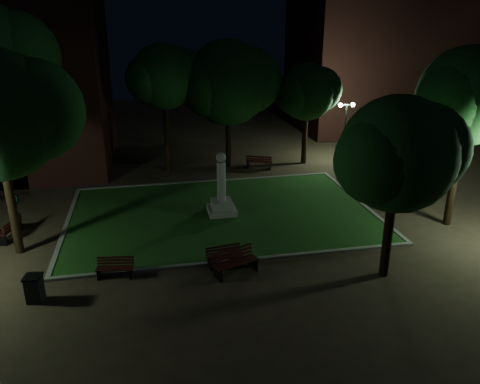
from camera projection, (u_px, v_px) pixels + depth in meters
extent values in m
plane|color=#3F3022|center=(229.00, 230.00, 22.12)|extent=(80.00, 80.00, 0.00)
cube|color=#214E19|center=(222.00, 214.00, 23.95)|extent=(15.00, 10.00, 0.08)
cube|color=slate|center=(242.00, 260.00, 19.25)|extent=(15.40, 0.20, 0.12)
cube|color=slate|center=(208.00, 181.00, 28.63)|extent=(15.40, 0.20, 0.12)
cube|color=slate|center=(66.00, 225.00, 22.52)|extent=(0.20, 10.00, 0.12)
cube|color=slate|center=(360.00, 202.00, 25.36)|extent=(0.20, 10.00, 0.12)
cube|color=gray|center=(222.00, 210.00, 23.88)|extent=(1.40, 1.40, 0.30)
cube|color=gray|center=(222.00, 204.00, 23.76)|extent=(1.00, 1.00, 0.40)
cylinder|color=gray|center=(221.00, 181.00, 23.34)|extent=(0.44, 0.44, 2.00)
sphere|color=gray|center=(221.00, 157.00, 22.91)|extent=(0.50, 0.50, 0.50)
cube|color=#4B1F1B|center=(386.00, 60.00, 41.79)|extent=(16.00, 10.00, 12.00)
cylinder|color=black|center=(12.00, 205.00, 19.32)|extent=(0.36, 0.36, 4.36)
sphere|color=#205622|center=(32.00, 111.00, 18.41)|extent=(4.13, 4.13, 4.13)
cylinder|color=black|center=(167.00, 135.00, 30.07)|extent=(0.36, 0.36, 4.84)
sphere|color=#205622|center=(164.00, 77.00, 28.81)|extent=(4.09, 4.09, 4.09)
sphere|color=#205622|center=(180.00, 74.00, 29.15)|extent=(3.27, 3.27, 3.27)
sphere|color=#205622|center=(150.00, 79.00, 28.41)|extent=(3.07, 3.07, 3.07)
cylinder|color=black|center=(228.00, 138.00, 31.04)|extent=(0.36, 0.36, 3.96)
sphere|color=#205622|center=(228.00, 83.00, 29.79)|extent=(5.45, 5.45, 5.45)
sphere|color=#205622|center=(248.00, 80.00, 30.20)|extent=(4.36, 4.36, 4.36)
sphere|color=#205622|center=(212.00, 85.00, 29.35)|extent=(4.09, 4.09, 4.09)
cylinder|color=black|center=(305.00, 137.00, 31.86)|extent=(0.36, 0.36, 3.76)
sphere|color=#205622|center=(307.00, 92.00, 30.82)|extent=(3.77, 3.77, 3.77)
sphere|color=#205622|center=(319.00, 90.00, 31.14)|extent=(3.02, 3.02, 3.02)
sphere|color=#205622|center=(297.00, 94.00, 30.44)|extent=(2.83, 2.83, 2.83)
cylinder|color=black|center=(454.00, 177.00, 22.00)|extent=(0.36, 0.36, 4.86)
sphere|color=#205622|center=(468.00, 96.00, 20.70)|extent=(4.44, 4.44, 4.44)
sphere|color=#205622|center=(454.00, 100.00, 20.29)|extent=(3.33, 3.33, 3.33)
cylinder|color=black|center=(388.00, 233.00, 17.68)|extent=(0.36, 0.36, 3.61)
sphere|color=#205622|center=(398.00, 154.00, 16.61)|extent=(4.25, 4.25, 4.25)
sphere|color=#205622|center=(422.00, 149.00, 16.96)|extent=(3.40, 3.40, 3.40)
sphere|color=#205622|center=(379.00, 161.00, 16.21)|extent=(3.18, 3.18, 3.18)
sphere|color=#205622|center=(15.00, 56.00, 24.83)|extent=(4.76, 4.76, 4.76)
cylinder|color=black|center=(345.00, 133.00, 32.44)|extent=(0.12, 0.12, 3.93)
cylinder|color=black|center=(347.00, 105.00, 31.76)|extent=(0.90, 0.08, 0.08)
sphere|color=#D8FFD8|center=(341.00, 105.00, 31.67)|extent=(0.28, 0.28, 0.28)
sphere|color=#D8FFD8|center=(353.00, 105.00, 31.84)|extent=(0.28, 0.28, 0.28)
cube|color=black|center=(210.00, 264.00, 18.68)|extent=(0.13, 0.51, 0.41)
cube|color=black|center=(240.00, 258.00, 19.10)|extent=(0.13, 0.51, 0.41)
cube|color=black|center=(227.00, 259.00, 18.64)|extent=(1.47, 0.31, 0.04)
cube|color=black|center=(226.00, 257.00, 18.75)|extent=(1.47, 0.31, 0.04)
cube|color=black|center=(225.00, 256.00, 18.87)|extent=(1.47, 0.31, 0.04)
cube|color=black|center=(223.00, 254.00, 18.98)|extent=(1.47, 0.31, 0.04)
cube|color=black|center=(223.00, 252.00, 19.00)|extent=(1.46, 0.28, 0.09)
cube|color=black|center=(223.00, 249.00, 18.95)|extent=(1.46, 0.28, 0.09)
cube|color=black|center=(223.00, 246.00, 18.91)|extent=(1.46, 0.28, 0.09)
cube|color=black|center=(218.00, 273.00, 17.89)|extent=(0.27, 0.61, 0.50)
cube|color=black|center=(253.00, 263.00, 18.66)|extent=(0.27, 0.61, 0.50)
cube|color=black|center=(239.00, 265.00, 17.98)|extent=(1.75, 0.71, 0.05)
cube|color=black|center=(237.00, 263.00, 18.11)|extent=(1.75, 0.71, 0.05)
cube|color=black|center=(235.00, 261.00, 18.24)|extent=(1.75, 0.71, 0.05)
cube|color=black|center=(233.00, 260.00, 18.37)|extent=(1.75, 0.71, 0.05)
cube|color=black|center=(232.00, 256.00, 18.38)|extent=(1.74, 0.67, 0.11)
cube|color=black|center=(232.00, 253.00, 18.33)|extent=(1.74, 0.67, 0.11)
cube|color=black|center=(232.00, 249.00, 18.27)|extent=(1.74, 0.67, 0.11)
cube|color=black|center=(99.00, 273.00, 18.03)|extent=(0.13, 0.49, 0.39)
cube|color=black|center=(131.00, 272.00, 18.08)|extent=(0.13, 0.49, 0.39)
cube|color=black|center=(114.00, 270.00, 17.80)|extent=(1.41, 0.29, 0.04)
cube|color=black|center=(114.00, 269.00, 17.92)|extent=(1.41, 0.29, 0.04)
cube|color=black|center=(115.00, 267.00, 18.03)|extent=(1.41, 0.29, 0.04)
cube|color=black|center=(116.00, 266.00, 18.15)|extent=(1.41, 0.29, 0.04)
cube|color=black|center=(116.00, 263.00, 18.17)|extent=(1.41, 0.27, 0.09)
cube|color=black|center=(116.00, 260.00, 18.13)|extent=(1.41, 0.27, 0.09)
cube|color=black|center=(115.00, 257.00, 18.08)|extent=(1.41, 0.27, 0.09)
cube|color=black|center=(16.00, 227.00, 21.95)|extent=(0.59, 0.19, 0.47)
cube|color=black|center=(0.00, 241.00, 20.54)|extent=(0.59, 0.19, 0.47)
cube|color=black|center=(2.00, 229.00, 21.16)|extent=(0.45, 1.70, 0.04)
cube|color=black|center=(5.00, 229.00, 21.16)|extent=(0.45, 1.70, 0.04)
cube|color=black|center=(9.00, 229.00, 21.16)|extent=(0.45, 1.70, 0.04)
cube|color=black|center=(12.00, 229.00, 21.16)|extent=(0.45, 1.70, 0.04)
cube|color=black|center=(13.00, 227.00, 21.12)|extent=(0.42, 1.69, 0.10)
cube|color=black|center=(12.00, 223.00, 21.07)|extent=(0.42, 1.69, 0.10)
cube|color=black|center=(12.00, 220.00, 21.01)|extent=(0.42, 1.69, 0.10)
cube|color=black|center=(399.00, 194.00, 26.10)|extent=(0.53, 0.24, 0.43)
cube|color=black|center=(380.00, 187.00, 27.21)|extent=(0.53, 0.24, 0.43)
cube|color=black|center=(393.00, 186.00, 26.68)|extent=(0.61, 1.52, 0.04)
cube|color=black|center=(391.00, 187.00, 26.61)|extent=(0.61, 1.52, 0.04)
cube|color=black|center=(389.00, 187.00, 26.55)|extent=(0.61, 1.52, 0.04)
cube|color=black|center=(387.00, 187.00, 26.48)|extent=(0.61, 1.52, 0.04)
cube|color=black|center=(387.00, 186.00, 26.42)|extent=(0.58, 1.51, 0.09)
cube|color=black|center=(387.00, 184.00, 26.37)|extent=(0.58, 1.51, 0.09)
cube|color=black|center=(387.00, 181.00, 26.32)|extent=(0.58, 1.51, 0.09)
cube|color=black|center=(270.00, 166.00, 31.11)|extent=(0.29, 0.57, 0.47)
cube|color=black|center=(248.00, 164.00, 31.38)|extent=(0.29, 0.57, 0.47)
cube|color=black|center=(260.00, 161.00, 31.38)|extent=(1.63, 0.75, 0.04)
cube|color=black|center=(259.00, 161.00, 31.24)|extent=(1.63, 0.75, 0.04)
cube|color=black|center=(259.00, 162.00, 31.10)|extent=(1.63, 0.75, 0.04)
cube|color=black|center=(259.00, 162.00, 30.96)|extent=(1.63, 0.75, 0.04)
cube|color=black|center=(259.00, 161.00, 30.87)|extent=(1.62, 0.72, 0.10)
cube|color=black|center=(259.00, 159.00, 30.81)|extent=(1.62, 0.72, 0.10)
cube|color=black|center=(259.00, 157.00, 30.76)|extent=(1.62, 0.72, 0.10)
cube|color=black|center=(35.00, 289.00, 16.43)|extent=(0.59, 0.59, 0.94)
cube|color=black|center=(32.00, 277.00, 16.25)|extent=(0.66, 0.66, 0.06)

